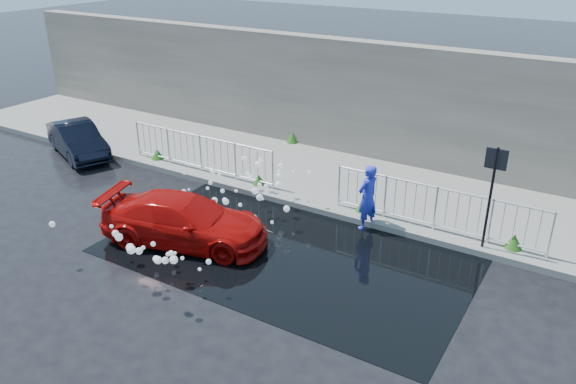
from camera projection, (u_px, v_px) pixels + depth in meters
name	position (u px, v px, depth m)	size (l,w,h in m)	color
ground	(248.00, 264.00, 12.14)	(90.00, 90.00, 0.00)	black
pavement	(348.00, 182.00, 15.99)	(30.00, 4.00, 0.15)	slate
curb	(315.00, 208.00, 14.44)	(30.00, 0.25, 0.16)	slate
retaining_wall	(383.00, 102.00, 16.95)	(30.00, 0.60, 3.50)	#5E5A4F
puddle	(291.00, 249.00, 12.68)	(8.00, 5.00, 0.01)	black
sign_post	(493.00, 182.00, 11.85)	(0.45, 0.06, 2.50)	black
railing_left	(201.00, 152.00, 16.33)	(5.05, 0.05, 1.10)	silver
railing_right	(436.00, 207.00, 13.02)	(5.05, 0.05, 1.10)	silver
weeds	(340.00, 179.00, 15.53)	(12.17, 3.93, 0.38)	#154211
water_spray	(215.00, 207.00, 13.11)	(3.64, 5.59, 1.06)	white
red_car	(184.00, 220.00, 12.78)	(1.57, 3.85, 1.12)	#A70906
dark_car	(78.00, 140.00, 17.93)	(1.13, 3.24, 1.07)	black
person	(367.00, 197.00, 13.30)	(0.60, 0.39, 1.63)	#2935CD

